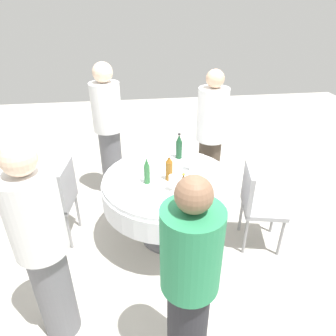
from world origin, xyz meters
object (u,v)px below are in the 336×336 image
dining_table (168,191)px  wine_glass_north (172,180)px  chair_west (256,201)px  plate_near (212,184)px  chair_left (60,197)px  bottle_amber_mid (183,190)px  bottle_amber_north (169,169)px  bottle_dark_green_front (179,147)px  person_mid (43,248)px  person_front (189,285)px  bottle_green_far (147,171)px  person_far (211,137)px  person_north (109,130)px  plate_south (145,168)px  wine_glass_rear (189,161)px

dining_table → wine_glass_north: bearing=2.2°
dining_table → chair_west: (0.19, 0.85, -0.07)m
plate_near → chair_left: (-0.31, -1.46, -0.23)m
dining_table → bottle_amber_mid: (0.44, 0.07, 0.29)m
bottle_amber_north → wine_glass_north: size_ratio=1.64×
wine_glass_north → dining_table: bearing=-177.8°
chair_west → bottle_dark_green_front: bearing=-118.1°
bottle_dark_green_front → person_mid: (1.31, -1.11, -0.04)m
bottle_dark_green_front → person_front: person_front is taller
bottle_green_far → person_far: size_ratio=0.17×
person_mid → plate_near: bearing=-105.1°
dining_table → person_front: (1.30, -0.05, 0.21)m
person_front → person_far: 2.07m
bottle_amber_north → person_mid: person_mid is taller
dining_table → chair_west: size_ratio=1.48×
person_north → plate_near: bearing=-80.8°
plate_south → bottle_dark_green_front: bearing=115.9°
person_north → chair_left: (0.82, -0.48, -0.35)m
bottle_amber_mid → bottle_dark_green_front: bottle_amber_mid is taller
plate_near → person_front: size_ratio=0.15×
bottle_amber_mid → plate_south: (-0.65, -0.27, -0.13)m
person_front → chair_left: bearing=-52.5°
bottle_amber_mid → person_mid: 1.12m
wine_glass_north → person_mid: 1.17m
bottle_dark_green_front → plate_near: (0.57, 0.22, -0.12)m
person_front → plate_south: bearing=-81.8°
dining_table → bottle_green_far: size_ratio=4.70×
person_far → person_north: (-0.29, -1.18, 0.03)m
wine_glass_rear → dining_table: bearing=-62.4°
bottle_dark_green_front → person_far: (-0.28, 0.42, -0.03)m
wine_glass_rear → plate_near: 0.35m
plate_south → bottle_amber_mid: bearing=22.9°
bottle_amber_mid → chair_west: bottle_amber_mid is taller
person_mid → person_far: size_ratio=0.99×
dining_table → chair_left: size_ratio=1.48×
bottle_green_far → bottle_amber_north: size_ratio=1.07×
wine_glass_north → plate_near: (-0.05, 0.38, -0.10)m
person_mid → person_north: person_north is taller
bottle_amber_mid → plate_south: bearing=-157.1°
wine_glass_north → plate_south: size_ratio=0.62×
bottle_amber_mid → chair_left: (-0.58, -1.14, -0.36)m
wine_glass_rear → person_north: 1.17m
bottle_amber_north → chair_west: size_ratio=0.29×
person_mid → person_far: (-1.58, 1.53, 0.01)m
dining_table → bottle_dark_green_front: bottle_dark_green_front is taller
bottle_green_far → bottle_dark_green_front: bearing=140.9°
bottle_dark_green_front → chair_west: 0.96m
bottle_dark_green_front → person_far: 0.50m
bottle_amber_north → person_far: 0.91m
bottle_green_far → bottle_amber_north: bearing=98.7°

